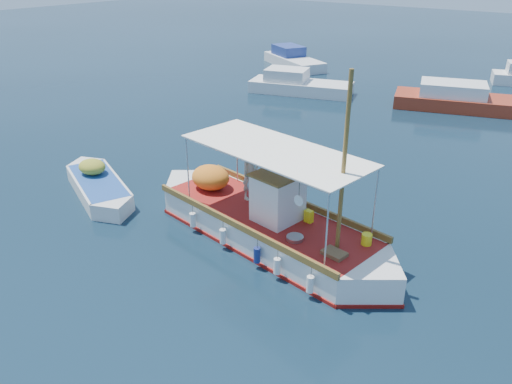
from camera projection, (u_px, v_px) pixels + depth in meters
The scene contains 6 objects.
ground at pixel (279, 250), 16.19m from camera, with size 160.00×160.00×0.00m, color black.
fishing_caique at pixel (264, 223), 16.67m from camera, with size 10.28×3.89×6.33m.
dinghy at pixel (98, 187), 19.87m from camera, with size 5.30×3.11×1.40m.
bg_boat_nw at pixel (298, 86), 34.13m from camera, with size 7.28×4.37×1.80m.
bg_boat_n at pixel (471, 102), 30.45m from camera, with size 9.97×5.66×1.80m.
bg_boat_far_w at pixel (293, 60), 42.18m from camera, with size 7.18×5.32×1.80m.
Camera 1 is at (7.71, -11.44, 8.72)m, focal length 35.00 mm.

